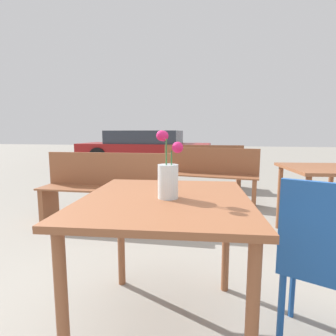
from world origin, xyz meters
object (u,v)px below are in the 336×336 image
table_front (166,216)px  flower_vase (168,177)px  table_back (321,181)px  parked_car (145,148)px  bench_near (209,174)px  bench_far (203,165)px  cafe_chair (328,259)px  bench_middle (106,186)px

table_front → flower_vase: flower_vase is taller
table_back → parked_car: parked_car is taller
flower_vase → bench_near: bearing=87.4°
table_back → bench_far: bearing=118.3°
bench_near → bench_far: size_ratio=1.00×
flower_vase → bench_near: flower_vase is taller
parked_car → cafe_chair: bearing=-68.4°
cafe_chair → flower_vase: bearing=177.5°
bench_far → cafe_chair: bearing=-78.8°
flower_vase → bench_far: 3.89m
cafe_chair → bench_far: size_ratio=0.58×
bench_middle → parked_car: (-1.16, 5.87, 0.10)m
flower_vase → bench_middle: bearing=123.4°
bench_near → table_back: bearing=-48.9°
table_front → bench_middle: bench_middle is taller
table_front → bench_middle: bearing=123.3°
flower_vase → parked_car: parked_car is taller
bench_near → bench_middle: bearing=-134.1°
cafe_chair → bench_middle: cafe_chair is taller
bench_middle → bench_far: bearing=65.9°
table_front → flower_vase: (0.02, -0.02, 0.21)m
bench_near → table_back: (1.13, -1.30, 0.16)m
bench_far → parked_car: size_ratio=0.34×
bench_near → bench_far: (-0.15, 1.08, 0.00)m
parked_car → table_back: bearing=-59.8°
bench_middle → bench_far: 2.51m
bench_middle → bench_near: bearing=45.9°
table_front → bench_far: size_ratio=0.67×
flower_vase → table_front: bearing=130.7°
bench_near → table_back: size_ratio=1.77×
flower_vase → cafe_chair: flower_vase is taller
cafe_chair → bench_far: 3.98m
flower_vase → bench_middle: size_ratio=0.22×
table_front → parked_car: bearing=106.4°
table_front → bench_middle: 1.88m
parked_car → bench_near: bearing=-63.4°
table_front → flower_vase: bearing=-49.3°
cafe_chair → table_back: cafe_chair is taller
table_front → parked_car: 7.75m
bench_far → bench_near: bearing=-82.3°
bench_middle → table_front: bearing=-56.7°
bench_middle → parked_car: 5.98m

